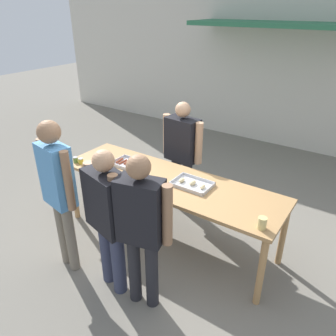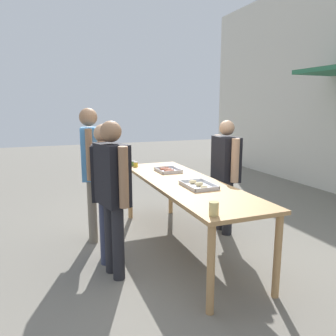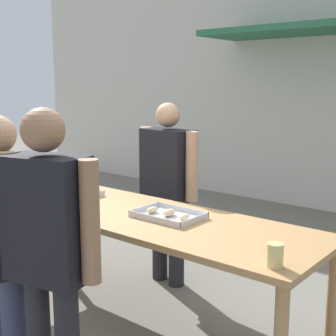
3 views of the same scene
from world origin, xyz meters
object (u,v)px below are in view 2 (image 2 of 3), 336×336
(person_customer_holding_hotdog, at_px, (90,162))
(person_customer_waiting_in_line, at_px, (105,183))
(condiment_jar_ketchup, at_px, (136,164))
(beer_cup, at_px, (214,209))
(food_tray_sausages, at_px, (168,171))
(person_server_behind_table, at_px, (226,168))
(food_tray_buns, at_px, (198,185))
(person_customer_with_cup, at_px, (113,186))
(condiment_jar_mustard, at_px, (133,163))

(person_customer_holding_hotdog, relative_size, person_customer_waiting_in_line, 1.11)
(condiment_jar_ketchup, distance_m, person_customer_holding_hotdog, 0.92)
(beer_cup, height_order, person_customer_holding_hotdog, person_customer_holding_hotdog)
(food_tray_sausages, height_order, person_customer_waiting_in_line, person_customer_waiting_in_line)
(person_customer_waiting_in_line, bearing_deg, person_customer_holding_hotdog, 19.35)
(person_server_behind_table, height_order, person_customer_waiting_in_line, person_server_behind_table)
(person_customer_waiting_in_line, bearing_deg, food_tray_buns, -95.04)
(person_server_behind_table, bearing_deg, beer_cup, -28.46)
(condiment_jar_ketchup, xyz_separation_m, person_customer_holding_hotdog, (0.51, -0.75, 0.16))
(person_server_behind_table, distance_m, person_customer_holding_hotdog, 1.83)
(food_tray_buns, xyz_separation_m, person_customer_with_cup, (0.06, -1.00, 0.09))
(beer_cup, bearing_deg, person_customer_holding_hotdog, -158.55)
(food_tray_buns, relative_size, person_customer_with_cup, 0.27)
(person_customer_with_cup, distance_m, person_customer_waiting_in_line, 0.40)
(food_tray_buns, distance_m, condiment_jar_mustard, 1.60)
(condiment_jar_ketchup, relative_size, person_customer_with_cup, 0.05)
(condiment_jar_mustard, distance_m, person_customer_with_cup, 1.76)
(person_server_behind_table, bearing_deg, person_customer_with_cup, -63.59)
(condiment_jar_ketchup, relative_size, person_customer_holding_hotdog, 0.04)
(condiment_jar_ketchup, height_order, person_customer_waiting_in_line, person_customer_waiting_in_line)
(food_tray_buns, xyz_separation_m, person_server_behind_table, (-0.58, 0.71, 0.05))
(food_tray_sausages, relative_size, condiment_jar_mustard, 4.85)
(food_tray_sausages, bearing_deg, person_server_behind_table, 61.91)
(beer_cup, bearing_deg, person_customer_waiting_in_line, -151.85)
(condiment_jar_mustard, height_order, person_customer_with_cup, person_customer_with_cup)
(food_tray_buns, xyz_separation_m, condiment_jar_mustard, (-1.57, -0.34, 0.02))
(person_server_behind_table, height_order, person_customer_with_cup, person_customer_with_cup)
(beer_cup, bearing_deg, condiment_jar_mustard, -179.77)
(person_customer_holding_hotdog, distance_m, person_customer_with_cup, 1.03)
(condiment_jar_ketchup, distance_m, person_server_behind_table, 1.37)
(person_server_behind_table, relative_size, person_customer_waiting_in_line, 1.00)
(condiment_jar_mustard, bearing_deg, person_server_behind_table, 46.70)
(person_customer_with_cup, bearing_deg, beer_cup, -155.61)
(person_customer_waiting_in_line, bearing_deg, person_server_behind_table, -68.42)
(person_customer_with_cup, bearing_deg, person_customer_holding_hotdog, -9.35)
(condiment_jar_ketchup, distance_m, beer_cup, 2.42)
(food_tray_buns, height_order, person_customer_holding_hotdog, person_customer_holding_hotdog)
(food_tray_sausages, height_order, condiment_jar_mustard, condiment_jar_mustard)
(condiment_jar_mustard, relative_size, person_customer_with_cup, 0.05)
(person_server_behind_table, xyz_separation_m, person_customer_with_cup, (0.64, -1.71, 0.04))
(food_tray_buns, bearing_deg, beer_cup, -19.19)
(food_tray_buns, distance_m, person_customer_waiting_in_line, 1.06)
(person_customer_with_cup, bearing_deg, person_server_behind_table, -82.64)
(food_tray_sausages, relative_size, condiment_jar_ketchup, 4.85)
(food_tray_sausages, relative_size, food_tray_buns, 0.84)
(beer_cup, xyz_separation_m, person_customer_holding_hotdog, (-1.90, -0.75, 0.14))
(food_tray_buns, height_order, person_customer_with_cup, person_customer_with_cup)
(person_customer_with_cup, relative_size, person_customer_waiting_in_line, 1.03)
(condiment_jar_mustard, relative_size, person_customer_waiting_in_line, 0.05)
(food_tray_buns, bearing_deg, person_customer_waiting_in_line, -108.45)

